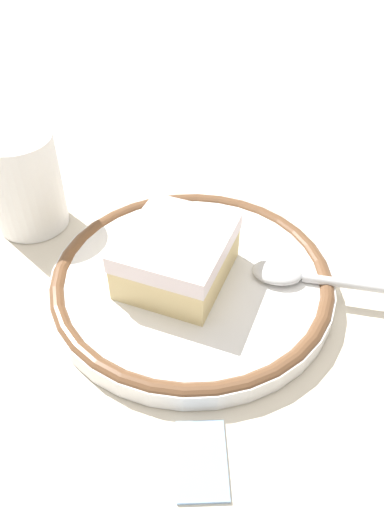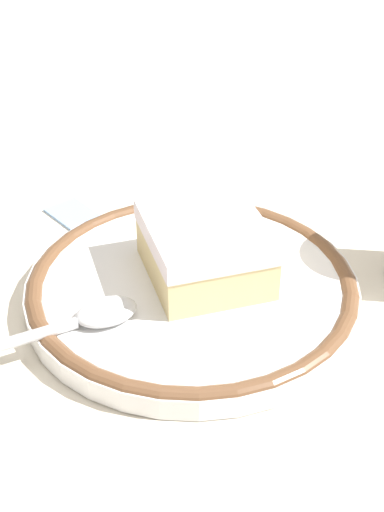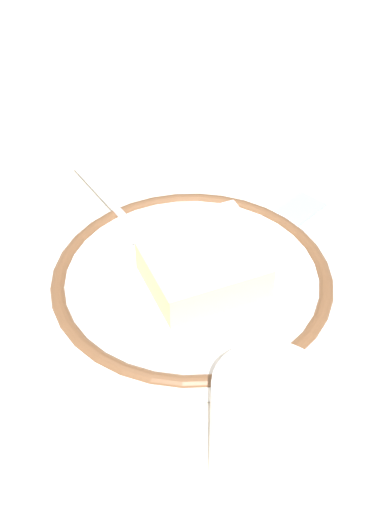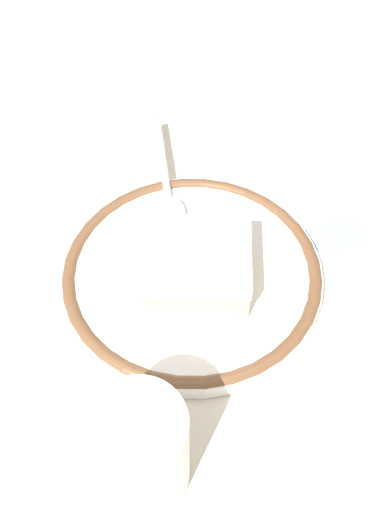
# 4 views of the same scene
# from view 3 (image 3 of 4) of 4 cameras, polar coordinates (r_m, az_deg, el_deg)

# --- Properties ---
(ground_plane) EXTENTS (2.40, 2.40, 0.00)m
(ground_plane) POSITION_cam_3_polar(r_m,az_deg,el_deg) (0.54, 0.22, -1.45)
(ground_plane) COLOR #B7B2A8
(placemat) EXTENTS (0.54, 0.36, 0.00)m
(placemat) POSITION_cam_3_polar(r_m,az_deg,el_deg) (0.53, 0.22, -1.39)
(placemat) COLOR beige
(placemat) RESTS_ON ground_plane
(plate) EXTENTS (0.22, 0.22, 0.02)m
(plate) POSITION_cam_3_polar(r_m,az_deg,el_deg) (0.51, 0.00, -2.15)
(plate) COLOR white
(plate) RESTS_ON placemat
(cake_slice) EXTENTS (0.11, 0.11, 0.04)m
(cake_slice) POSITION_cam_3_polar(r_m,az_deg,el_deg) (0.49, 1.00, -0.50)
(cake_slice) COLOR beige
(cake_slice) RESTS_ON plate
(spoon) EXTENTS (0.15, 0.07, 0.01)m
(spoon) POSITION_cam_3_polar(r_m,az_deg,el_deg) (0.56, -5.99, 3.48)
(spoon) COLOR silver
(spoon) RESTS_ON plate
(cup) EXTENTS (0.06, 0.06, 0.09)m
(cup) POSITION_cam_3_polar(r_m,az_deg,el_deg) (0.39, 6.42, -15.80)
(cup) COLOR white
(cup) RESTS_ON placemat
(sugar_packet) EXTENTS (0.04, 0.05, 0.01)m
(sugar_packet) POSITION_cam_3_polar(r_m,az_deg,el_deg) (0.61, 9.32, 4.20)
(sugar_packet) COLOR #8CB2E0
(sugar_packet) RESTS_ON placemat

